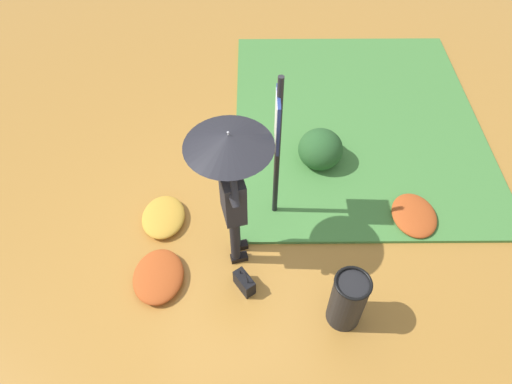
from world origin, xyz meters
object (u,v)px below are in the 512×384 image
(person_with_umbrella, at_px, (231,169))
(info_sign_post, at_px, (277,137))
(handbag, at_px, (244,282))
(trash_bin, at_px, (348,300))

(person_with_umbrella, xyz_separation_m, info_sign_post, (0.60, -0.52, -0.11))
(handbag, bearing_deg, info_sign_post, -18.78)
(person_with_umbrella, height_order, info_sign_post, info_sign_post)
(handbag, bearing_deg, trash_bin, -108.31)
(info_sign_post, distance_m, trash_bin, 2.03)
(handbag, xyz_separation_m, trash_bin, (-0.39, -1.17, 0.29))
(person_with_umbrella, distance_m, info_sign_post, 0.80)
(person_with_umbrella, bearing_deg, info_sign_post, -41.12)
(person_with_umbrella, xyz_separation_m, trash_bin, (-0.97, -1.30, -1.13))
(handbag, bearing_deg, person_with_umbrella, 11.91)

